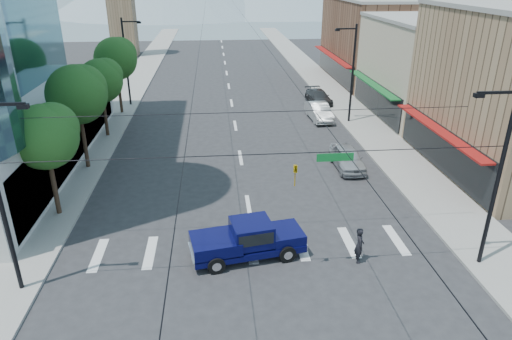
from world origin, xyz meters
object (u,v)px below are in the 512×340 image
at_px(pickup_truck, 247,239).
at_px(parked_car_far, 319,97).
at_px(parked_car_near, 347,158).
at_px(parked_car_mid, 319,112).
at_px(pedestrian, 359,245).

relative_size(pickup_truck, parked_car_far, 1.20).
height_order(parked_car_near, parked_car_mid, parked_car_mid).
bearing_deg(pedestrian, pickup_truck, 88.62).
height_order(parked_car_mid, parked_car_far, parked_car_mid).
bearing_deg(parked_car_near, pickup_truck, -128.09).
xyz_separation_m(pickup_truck, parked_car_near, (8.08, 10.56, -0.22)).
relative_size(parked_car_mid, parked_car_far, 0.99).
height_order(pickup_truck, parked_car_near, pickup_truck).
distance_m(pedestrian, parked_car_near, 11.80).
distance_m(pickup_truck, parked_car_far, 29.88).
distance_m(parked_car_near, parked_car_mid, 11.86).
bearing_deg(parked_car_near, pedestrian, -103.58).
bearing_deg(pedestrian, parked_car_near, -4.47).
relative_size(parked_car_near, parked_car_far, 0.94).
height_order(pickup_truck, parked_car_mid, pickup_truck).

